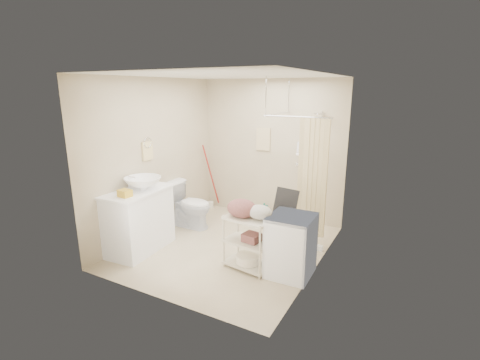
# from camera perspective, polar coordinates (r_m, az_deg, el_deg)

# --- Properties ---
(floor) EXTENTS (3.20, 3.20, 0.00)m
(floor) POSITION_cam_1_polar(r_m,az_deg,el_deg) (5.59, -1.87, -10.88)
(floor) COLOR beige
(floor) RESTS_ON ground
(ceiling) EXTENTS (2.80, 3.20, 0.04)m
(ceiling) POSITION_cam_1_polar(r_m,az_deg,el_deg) (5.04, -2.13, 16.82)
(ceiling) COLOR silver
(ceiling) RESTS_ON ground
(wall_back) EXTENTS (2.80, 0.04, 2.60)m
(wall_back) POSITION_cam_1_polar(r_m,az_deg,el_deg) (6.57, 5.08, 4.89)
(wall_back) COLOR beige
(wall_back) RESTS_ON ground
(wall_front) EXTENTS (2.80, 0.04, 2.60)m
(wall_front) POSITION_cam_1_polar(r_m,az_deg,el_deg) (3.91, -13.89, -2.27)
(wall_front) COLOR beige
(wall_front) RESTS_ON ground
(wall_left) EXTENTS (0.04, 3.20, 2.60)m
(wall_left) POSITION_cam_1_polar(r_m,az_deg,el_deg) (5.98, -13.69, 3.56)
(wall_left) COLOR beige
(wall_left) RESTS_ON ground
(wall_right) EXTENTS (0.04, 3.20, 2.60)m
(wall_right) POSITION_cam_1_polar(r_m,az_deg,el_deg) (4.64, 13.14, 0.42)
(wall_right) COLOR beige
(wall_right) RESTS_ON ground
(vanity) EXTENTS (0.68, 1.12, 0.95)m
(vanity) POSITION_cam_1_polar(r_m,az_deg,el_deg) (5.54, -16.23, -6.36)
(vanity) COLOR white
(vanity) RESTS_ON ground
(sink) EXTENTS (0.60, 0.60, 0.19)m
(sink) POSITION_cam_1_polar(r_m,az_deg,el_deg) (5.39, -15.64, -0.51)
(sink) COLOR white
(sink) RESTS_ON vanity
(counter_basket) EXTENTS (0.19, 0.16, 0.10)m
(counter_basket) POSITION_cam_1_polar(r_m,az_deg,el_deg) (5.11, -18.37, -2.08)
(counter_basket) COLOR gold
(counter_basket) RESTS_ON vanity
(floor_basket) EXTENTS (0.27, 0.22, 0.13)m
(floor_basket) POSITION_cam_1_polar(r_m,az_deg,el_deg) (5.40, -16.34, -11.68)
(floor_basket) COLOR gold
(floor_basket) RESTS_ON ground
(toilet) EXTENTS (0.81, 0.47, 0.82)m
(toilet) POSITION_cam_1_polar(r_m,az_deg,el_deg) (6.29, -8.23, -3.99)
(toilet) COLOR silver
(toilet) RESTS_ON ground
(mop) EXTENTS (0.13, 0.13, 1.33)m
(mop) POSITION_cam_1_polar(r_m,az_deg,el_deg) (7.17, -4.98, 0.53)
(mop) COLOR maroon
(mop) RESTS_ON ground
(potted_plant_a) EXTENTS (0.19, 0.18, 0.30)m
(potted_plant_a) POSITION_cam_1_polar(r_m,az_deg,el_deg) (6.70, 4.00, -5.07)
(potted_plant_a) COLOR brown
(potted_plant_a) RESTS_ON ground
(potted_plant_b) EXTENTS (0.19, 0.16, 0.32)m
(potted_plant_b) POSITION_cam_1_polar(r_m,az_deg,el_deg) (6.54, 6.54, -5.53)
(potted_plant_b) COLOR brown
(potted_plant_b) RESTS_ON ground
(hanging_towel) EXTENTS (0.28, 0.03, 0.42)m
(hanging_towel) POSITION_cam_1_polar(r_m,az_deg,el_deg) (6.58, 3.84, 6.70)
(hanging_towel) COLOR beige
(hanging_towel) RESTS_ON wall_back
(towel_ring) EXTENTS (0.04, 0.22, 0.34)m
(towel_ring) POSITION_cam_1_polar(r_m,az_deg,el_deg) (5.79, -14.95, 4.84)
(towel_ring) COLOR #EFD88C
(towel_ring) RESTS_ON wall_left
(tp_holder) EXTENTS (0.08, 0.12, 0.14)m
(tp_holder) POSITION_cam_1_polar(r_m,az_deg,el_deg) (6.12, -12.77, -1.72)
(tp_holder) COLOR white
(tp_holder) RESTS_ON wall_left
(shower) EXTENTS (1.10, 1.10, 2.10)m
(shower) POSITION_cam_1_polar(r_m,az_deg,el_deg) (5.82, 10.56, 0.92)
(shower) COLOR silver
(shower) RESTS_ON ground
(shampoo_bottle_a) EXTENTS (0.13, 0.13, 0.26)m
(shampoo_bottle_a) POSITION_cam_1_polar(r_m,az_deg,el_deg) (6.25, 9.75, 5.61)
(shampoo_bottle_a) COLOR silver
(shampoo_bottle_a) RESTS_ON shower
(shampoo_bottle_b) EXTENTS (0.10, 0.10, 0.17)m
(shampoo_bottle_b) POSITION_cam_1_polar(r_m,az_deg,el_deg) (6.24, 11.10, 5.13)
(shampoo_bottle_b) COLOR #415996
(shampoo_bottle_b) RESTS_ON shower
(washing_machine) EXTENTS (0.58, 0.60, 0.83)m
(washing_machine) POSITION_cam_1_polar(r_m,az_deg,el_deg) (4.71, 8.35, -10.55)
(washing_machine) COLOR white
(washing_machine) RESTS_ON ground
(laundry_rack) EXTENTS (0.69, 0.47, 0.89)m
(laundry_rack) POSITION_cam_1_polar(r_m,az_deg,el_deg) (4.81, 1.37, -9.49)
(laundry_rack) COLOR beige
(laundry_rack) RESTS_ON ground
(ironing_board) EXTENTS (0.33, 0.17, 1.12)m
(ironing_board) POSITION_cam_1_polar(r_m,az_deg,el_deg) (4.92, 6.77, -7.55)
(ironing_board) COLOR black
(ironing_board) RESTS_ON ground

